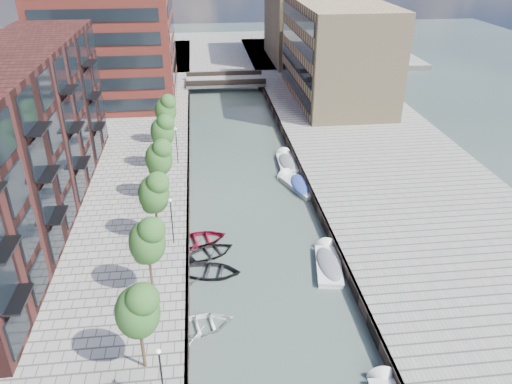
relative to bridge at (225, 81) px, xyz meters
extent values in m
plane|color=#38473F|center=(0.00, -32.00, -1.39)|extent=(300.00, 300.00, 0.00)
cube|color=gray|center=(16.00, -32.00, -0.89)|extent=(20.00, 140.00, 1.00)
cube|color=#332823|center=(-6.10, -32.00, -0.89)|extent=(0.25, 140.00, 1.00)
cube|color=#332823|center=(6.10, -32.00, -0.89)|extent=(0.25, 140.00, 1.00)
cube|color=gray|center=(0.00, 28.00, -0.89)|extent=(80.00, 40.00, 1.00)
cube|color=black|center=(-20.00, -42.00, 6.61)|extent=(8.00, 38.00, 14.00)
cube|color=tan|center=(16.00, -10.00, 6.61)|extent=(12.00, 25.00, 14.00)
cube|color=tan|center=(16.00, 16.00, 7.61)|extent=(12.00, 20.00, 16.00)
cube|color=gray|center=(0.00, 0.00, -0.09)|extent=(13.00, 6.00, 0.60)
cube|color=#332823|center=(0.00, -2.80, 0.51)|extent=(13.00, 0.40, 0.80)
cube|color=#332823|center=(0.00, 2.80, 0.51)|extent=(13.00, 0.40, 0.80)
cylinder|color=#382619|center=(-8.50, -61.00, 1.21)|extent=(0.20, 0.20, 3.20)
ellipsoid|color=#224F1D|center=(-8.50, -61.00, 3.93)|extent=(2.50, 2.50, 3.25)
cylinder|color=#382619|center=(-8.50, -54.00, 1.21)|extent=(0.20, 0.20, 3.20)
ellipsoid|color=#224F1D|center=(-8.50, -54.00, 3.93)|extent=(2.50, 2.50, 3.25)
cylinder|color=#382619|center=(-8.50, -47.00, 1.21)|extent=(0.20, 0.20, 3.20)
ellipsoid|color=#224F1D|center=(-8.50, -47.00, 3.93)|extent=(2.50, 2.50, 3.25)
cylinder|color=#382619|center=(-8.50, -40.00, 1.21)|extent=(0.20, 0.20, 3.20)
ellipsoid|color=#224F1D|center=(-8.50, -40.00, 3.93)|extent=(2.50, 2.50, 3.25)
cylinder|color=#382619|center=(-8.50, -33.00, 1.21)|extent=(0.20, 0.20, 3.20)
ellipsoid|color=#224F1D|center=(-8.50, -33.00, 3.93)|extent=(2.50, 2.50, 3.25)
cylinder|color=#382619|center=(-8.50, -26.00, 1.21)|extent=(0.20, 0.20, 3.20)
ellipsoid|color=#224F1D|center=(-8.50, -26.00, 3.93)|extent=(2.50, 2.50, 3.25)
cylinder|color=black|center=(-7.20, -64.00, 1.61)|extent=(0.10, 0.10, 4.00)
sphere|color=#FFF2CC|center=(-7.20, -64.00, 3.61)|extent=(0.24, 0.24, 0.24)
cylinder|color=black|center=(-7.20, -48.00, 1.61)|extent=(0.10, 0.10, 4.00)
sphere|color=#FFF2CC|center=(-7.20, -48.00, 3.61)|extent=(0.24, 0.24, 0.24)
cylinder|color=black|center=(-7.20, -32.00, 1.61)|extent=(0.10, 0.10, 4.00)
sphere|color=#FFF2CC|center=(-7.20, -32.00, 3.61)|extent=(0.24, 0.24, 0.24)
imported|color=black|center=(-4.33, -51.25, -1.39)|extent=(5.35, 4.29, 0.99)
imported|color=maroon|center=(-5.18, -46.66, -1.39)|extent=(5.57, 4.54, 1.01)
imported|color=white|center=(-5.15, -57.16, -1.39)|extent=(5.12, 4.11, 0.94)
imported|color=black|center=(-4.21, -48.56, -1.39)|extent=(4.95, 4.34, 0.85)
cube|color=white|center=(4.96, -51.64, -1.34)|extent=(2.68, 5.25, 0.71)
cube|color=white|center=(4.96, -51.64, -0.96)|extent=(2.79, 5.37, 0.11)
cone|color=white|center=(5.39, -49.18, -1.28)|extent=(1.99, 1.28, 1.85)
ellipsoid|color=slate|center=(4.96, -51.64, -0.90)|extent=(2.50, 4.80, 0.61)
cone|color=silver|center=(5.40, -63.15, -1.28)|extent=(1.94, 1.18, 1.84)
cube|color=silver|center=(5.40, -37.73, -1.33)|extent=(3.67, 5.53, 0.73)
cube|color=silver|center=(5.40, -37.73, -0.94)|extent=(3.79, 5.67, 0.11)
cone|color=silver|center=(4.46, -35.32, -1.28)|extent=(2.15, 1.64, 1.92)
ellipsoid|color=navy|center=(5.40, -37.73, -0.88)|extent=(3.40, 5.07, 0.63)
cube|color=silver|center=(5.02, -31.91, -1.34)|extent=(2.01, 5.06, 0.71)
cube|color=silver|center=(5.02, -31.91, -0.96)|extent=(2.10, 5.17, 0.11)
cone|color=silver|center=(5.10, -29.41, -1.28)|extent=(1.88, 1.04, 1.85)
ellipsoid|color=#595C61|center=(5.02, -31.91, -0.90)|extent=(1.89, 4.62, 0.61)
imported|color=#9FA2A3|center=(11.45, -14.85, 0.32)|extent=(2.24, 4.35, 1.42)
camera|label=1|loc=(-4.47, -82.89, 22.36)|focal=35.00mm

